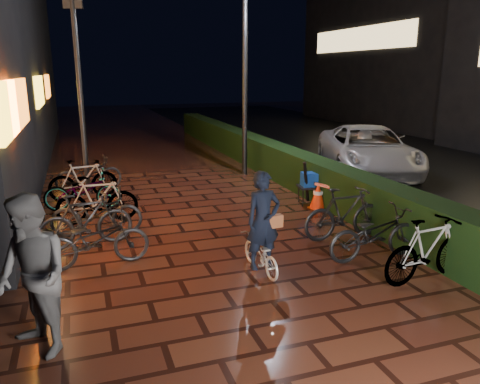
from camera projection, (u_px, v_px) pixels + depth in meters
name	position (u px, v px, depth m)	size (l,w,h in m)	color
ground	(246.00, 271.00, 7.70)	(80.00, 80.00, 0.00)	#381911
asphalt_road	(455.00, 173.00, 15.12)	(11.00, 60.00, 0.01)	black
hedge	(258.00, 152.00, 15.93)	(0.70, 20.00, 1.00)	black
bystander_person	(32.00, 277.00, 5.25)	(0.93, 0.72, 1.90)	#58575A
van	(368.00, 150.00, 14.95)	(2.46, 5.34, 1.48)	#B0AFB4
lamp_post_hedge	(245.00, 71.00, 14.13)	(0.56, 0.17, 5.82)	black
lamp_post_sf	(80.00, 88.00, 12.14)	(0.48, 0.20, 5.03)	black
cyclist	(262.00, 236.00, 7.49)	(0.63, 1.21, 1.70)	white
traffic_barrier	(337.00, 201.00, 10.72)	(0.81, 1.52, 0.62)	#EC520C
cart_assembly	(310.00, 181.00, 11.42)	(0.72, 0.62, 1.13)	black
parked_bikes_storefront	(89.00, 199.00, 10.21)	(2.05, 6.26, 1.03)	black
parked_bikes_hedge	(379.00, 231.00, 8.13)	(2.04, 2.67, 1.03)	black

